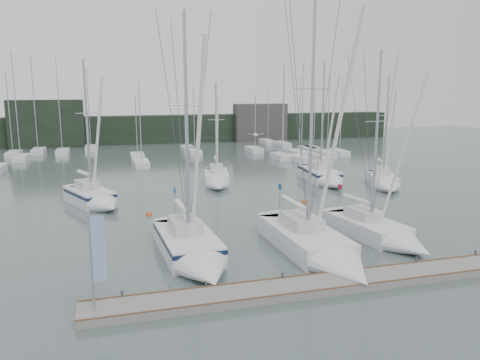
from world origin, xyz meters
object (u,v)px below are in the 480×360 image
(sailboat_near_left, at_px, (194,253))
(sailboat_mid_d, at_px, (325,177))
(sailboat_mid_c, at_px, (217,180))
(sailboat_mid_e, at_px, (385,183))
(sailboat_near_center, at_px, (322,251))
(sailboat_mid_a, at_px, (96,199))
(buoy_b, at_px, (304,202))
(buoy_c, at_px, (149,215))
(dock_banner, at_px, (96,254))
(sailboat_near_right, at_px, (386,235))

(sailboat_near_left, relative_size, sailboat_mid_d, 1.12)
(sailboat_mid_c, xyz_separation_m, sailboat_mid_e, (16.06, -5.75, -0.01))
(sailboat_near_center, height_order, sailboat_mid_e, sailboat_near_center)
(sailboat_mid_a, relative_size, sailboat_mid_c, 1.18)
(sailboat_near_center, relative_size, buoy_b, 33.58)
(buoy_b, bearing_deg, sailboat_near_left, -135.25)
(sailboat_near_left, height_order, buoy_c, sailboat_near_left)
(sailboat_mid_c, relative_size, sailboat_mid_e, 0.93)
(sailboat_near_left, relative_size, sailboat_mid_e, 1.26)
(buoy_c, bearing_deg, dock_banner, -102.19)
(sailboat_near_left, xyz_separation_m, sailboat_near_center, (7.27, -1.68, -0.05))
(sailboat_near_right, xyz_separation_m, sailboat_mid_a, (-18.36, 15.14, 0.13))
(sailboat_mid_a, distance_m, dock_banner, 20.79)
(sailboat_mid_a, xyz_separation_m, sailboat_mid_d, (23.22, 3.81, -0.00))
(buoy_c, bearing_deg, sailboat_mid_d, 22.00)
(sailboat_mid_c, bearing_deg, sailboat_mid_d, 1.84)
(sailboat_mid_d, relative_size, buoy_b, 26.95)
(sailboat_near_center, height_order, dock_banner, sailboat_near_center)
(sailboat_near_center, distance_m, buoy_b, 14.55)
(sailboat_near_left, xyz_separation_m, sailboat_mid_a, (-5.68, 15.27, 0.02))
(sailboat_mid_e, xyz_separation_m, buoy_b, (-10.14, -3.05, -0.57))
(sailboat_mid_a, relative_size, buoy_c, 24.41)
(sailboat_mid_c, height_order, dock_banner, sailboat_mid_c)
(buoy_b, relative_size, buoy_c, 0.93)
(dock_banner, bearing_deg, sailboat_mid_c, 76.10)
(sailboat_near_right, height_order, sailboat_mid_e, sailboat_near_right)
(sailboat_mid_d, relative_size, buoy_c, 25.20)
(sailboat_mid_d, xyz_separation_m, buoy_c, (-19.14, -7.73, -0.65))
(sailboat_near_center, distance_m, sailboat_mid_d, 23.17)
(sailboat_near_center, bearing_deg, sailboat_mid_a, 125.37)
(sailboat_mid_e, height_order, dock_banner, sailboat_mid_e)
(sailboat_near_right, distance_m, dock_banner, 18.88)
(sailboat_mid_e, height_order, buoy_b, sailboat_mid_e)
(sailboat_near_center, xyz_separation_m, sailboat_mid_d, (10.27, 20.77, 0.06))
(sailboat_near_center, height_order, buoy_c, sailboat_near_center)
(sailboat_near_left, height_order, sailboat_mid_e, sailboat_near_left)
(sailboat_near_left, relative_size, buoy_b, 30.26)
(buoy_b, bearing_deg, sailboat_mid_e, 16.74)
(sailboat_near_center, xyz_separation_m, sailboat_mid_e, (15.00, 16.75, -0.02))
(buoy_b, bearing_deg, sailboat_mid_d, 52.55)
(sailboat_near_right, distance_m, buoy_c, 18.16)
(sailboat_near_center, xyz_separation_m, buoy_b, (4.86, 13.70, -0.59))
(sailboat_mid_d, bearing_deg, sailboat_mid_a, -165.47)
(sailboat_near_left, xyz_separation_m, buoy_c, (-1.60, 11.36, -0.64))
(buoy_b, relative_size, dock_banner, 0.11)
(dock_banner, bearing_deg, sailboat_mid_d, 56.73)
(sailboat_mid_c, bearing_deg, sailboat_near_left, -96.03)
(sailboat_near_center, distance_m, sailboat_mid_a, 21.34)
(sailboat_near_right, xyz_separation_m, sailboat_mid_d, (4.86, 18.95, 0.13))
(sailboat_near_left, relative_size, sailboat_mid_a, 1.16)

